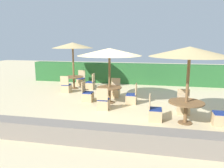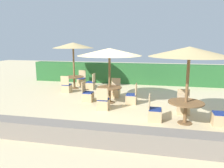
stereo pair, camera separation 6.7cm
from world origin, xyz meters
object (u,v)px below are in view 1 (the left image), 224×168
(patio_chair_front_right_west, at_px, (155,114))
(patio_chair_back_left_south, at_px, (66,88))
(patio_chair_front_right_north, at_px, (183,107))
(round_table_center, at_px, (110,90))
(round_table_back_left, at_px, (74,79))
(round_table_front_right, at_px, (186,106))
(patio_chair_back_left_north, at_px, (81,81))
(parasol_front_right, at_px, (190,52))
(patio_chair_center_west, at_px, (88,96))
(parasol_back_left, at_px, (73,46))
(patio_chair_front_right_east, at_px, (220,118))
(parasol_center, at_px, (109,52))
(patio_chair_center_east, at_px, (132,98))
(patio_chair_back_left_east, at_px, (90,85))
(patio_chair_center_north, at_px, (115,92))
(patio_chair_center_south, at_px, (103,103))

(patio_chair_front_right_west, height_order, patio_chair_back_left_south, same)
(patio_chair_front_right_north, height_order, round_table_center, patio_chair_front_right_north)
(round_table_back_left, bearing_deg, patio_chair_back_left_south, -92.35)
(patio_chair_front_right_west, distance_m, round_table_back_left, 6.57)
(round_table_front_right, relative_size, patio_chair_back_left_north, 1.28)
(patio_chair_front_right_west, bearing_deg, parasol_front_right, 88.19)
(parasol_front_right, relative_size, round_table_front_right, 2.22)
(parasol_front_right, distance_m, round_table_center, 4.10)
(patio_chair_center_west, relative_size, parasol_back_left, 0.35)
(patio_chair_front_right_east, xyz_separation_m, patio_chair_front_right_north, (-1.08, 1.03, 0.00))
(parasol_front_right, distance_m, round_table_back_left, 7.59)
(patio_chair_center_west, bearing_deg, parasol_center, 90.46)
(round_table_back_left, bearing_deg, patio_chair_front_right_west, -43.19)
(patio_chair_center_east, bearing_deg, parasol_center, 90.37)
(patio_chair_front_right_west, distance_m, patio_chair_back_left_south, 5.93)
(round_table_center, bearing_deg, patio_chair_center_west, -179.54)
(round_table_center, distance_m, parasol_back_left, 4.21)
(round_table_front_right, bearing_deg, round_table_center, 147.52)
(patio_chair_center_west, height_order, patio_chair_back_left_north, same)
(round_table_front_right, relative_size, parasol_center, 0.42)
(patio_chair_front_right_east, xyz_separation_m, round_table_center, (-4.21, 1.93, 0.32))
(patio_chair_front_right_west, bearing_deg, parasol_center, -133.19)
(patio_chair_front_right_north, distance_m, patio_chair_center_west, 4.27)
(parasol_back_left, height_order, patio_chair_back_left_east, parasol_back_left)
(round_table_front_right, height_order, patio_chair_center_north, patio_chair_center_north)
(patio_chair_front_right_north, height_order, patio_chair_back_left_south, same)
(parasol_front_right, relative_size, patio_chair_center_west, 2.84)
(parasol_back_left, distance_m, patio_chair_back_left_south, 2.49)
(parasol_center, distance_m, patio_chair_center_east, 2.27)
(patio_chair_front_right_east, relative_size, patio_chair_center_east, 1.00)
(patio_chair_center_west, relative_size, patio_chair_back_left_east, 1.00)
(round_table_front_right, height_order, parasol_center, parasol_center)
(parasol_front_right, relative_size, patio_chair_center_south, 2.84)
(patio_chair_back_left_south, bearing_deg, round_table_front_right, -30.69)
(patio_chair_front_right_north, xyz_separation_m, patio_chair_back_left_south, (-5.90, 2.41, 0.00))
(patio_chair_front_right_east, bearing_deg, patio_chair_back_left_south, 63.72)
(patio_chair_center_east, height_order, round_table_back_left, patio_chair_center_east)
(round_table_front_right, relative_size, patio_chair_center_north, 1.28)
(parasol_back_left, distance_m, round_table_back_left, 1.95)
(round_table_back_left, bearing_deg, patio_chair_center_north, -28.03)
(round_table_center, relative_size, patio_chair_center_west, 1.19)
(patio_chair_center_south, height_order, patio_chair_center_north, same)
(patio_chair_front_right_north, relative_size, round_table_center, 0.84)
(patio_chair_center_west, distance_m, parasol_back_left, 3.80)
(parasol_center, relative_size, patio_chair_back_left_south, 3.06)
(parasol_front_right, height_order, patio_chair_center_north, parasol_front_right)
(patio_chair_front_right_west, height_order, patio_chair_center_west, same)
(patio_chair_back_left_north, distance_m, patio_chair_back_left_east, 1.47)
(patio_chair_center_east, bearing_deg, patio_chair_front_right_west, -151.58)
(patio_chair_front_right_north, xyz_separation_m, patio_chair_back_left_north, (-5.81, 4.53, 0.00))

